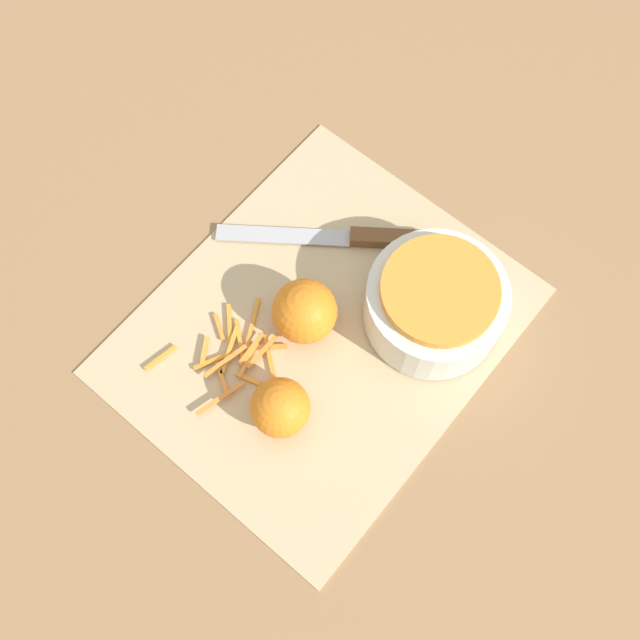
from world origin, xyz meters
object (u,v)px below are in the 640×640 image
orange_left (280,408)px  orange_right (305,311)px  bowl_speckled (435,303)px  knife (363,238)px

orange_left → orange_right: bearing=-153.2°
bowl_speckled → orange_left: (0.21, -0.06, -0.01)m
bowl_speckled → orange_left: size_ratio=2.42×
orange_right → orange_left: bearing=26.8°
knife → orange_left: orange_left is taller
knife → orange_left: 0.25m
orange_right → bowl_speckled: bearing=133.7°
knife → orange_right: bearing=60.7°
bowl_speckled → orange_left: 0.22m
knife → orange_left: bearing=69.7°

